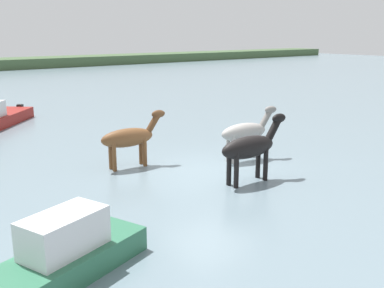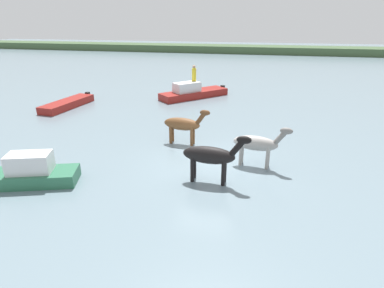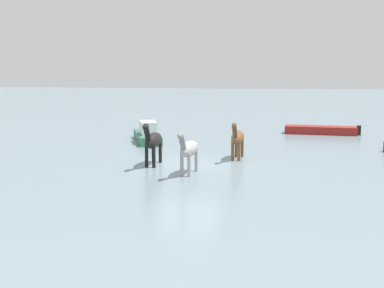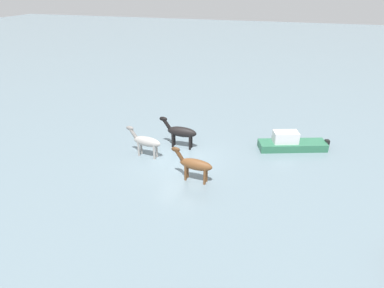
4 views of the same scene
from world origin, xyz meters
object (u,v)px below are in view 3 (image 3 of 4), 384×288
object	(u,v)px
horse_mid_herd	(153,141)
boat_launch_far	(321,131)
horse_dark_mare	(237,138)
boat_tender_starboard	(147,136)
horse_gray_outer	(189,149)

from	to	relation	value
horse_mid_herd	boat_launch_far	size ratio (longest dim) A/B	0.54
horse_dark_mare	boat_tender_starboard	xyz separation A→B (m)	(-4.77, -5.17, -0.67)
horse_gray_outer	horse_dark_mare	distance (m)	3.89
horse_gray_outer	boat_launch_far	distance (m)	14.39
horse_mid_herd	boat_launch_far	world-z (taller)	horse_mid_herd
horse_gray_outer	boat_tender_starboard	size ratio (longest dim) A/B	0.53
horse_dark_mare	boat_tender_starboard	world-z (taller)	horse_dark_mare
horse_dark_mare	boat_tender_starboard	size ratio (longest dim) A/B	0.53
horse_mid_herd	boat_tender_starboard	bearing A→B (deg)	-163.23
horse_gray_outer	boat_tender_starboard	xyz separation A→B (m)	(-8.26, -3.44, -0.67)
horse_dark_mare	boat_launch_far	distance (m)	10.51
horse_mid_herd	horse_dark_mare	distance (m)	3.95
horse_mid_herd	horse_gray_outer	bearing A→B (deg)	50.13
horse_gray_outer	horse_dark_mare	xyz separation A→B (m)	(-3.49, 1.73, -0.00)
boat_launch_far	horse_mid_herd	bearing A→B (deg)	59.78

